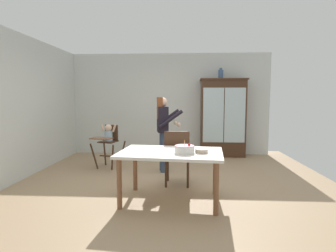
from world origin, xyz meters
name	(u,v)px	position (x,y,z in m)	size (l,w,h in m)	color
ground_plane	(162,182)	(0.00, 0.00, 0.00)	(6.24, 6.24, 0.00)	tan
wall_back	(169,104)	(0.00, 2.63, 1.35)	(5.32, 0.06, 2.70)	silver
wall_left	(17,107)	(-2.63, 0.00, 1.35)	(0.06, 5.32, 2.70)	silver
china_cabinet	(223,118)	(1.40, 2.37, 1.01)	(1.19, 0.48, 2.01)	#422819
ceramic_vase	(221,74)	(1.33, 2.37, 2.13)	(0.13, 0.13, 0.27)	#3D567F
high_chair_with_toddler	(108,138)	(-1.25, 1.00, 0.65)	(0.70, 0.78, 0.95)	#422819
adult_person	(163,125)	(-0.04, 0.76, 0.97)	(0.57, 0.56, 1.53)	#33425B
dining_table	(171,158)	(0.20, -0.90, 0.65)	(1.56, 1.11, 0.74)	silver
birthday_cake	(185,149)	(0.40, -1.00, 0.79)	(0.28, 0.28, 0.19)	white
serving_bowl	(201,151)	(0.64, -0.97, 0.77)	(0.18, 0.18, 0.06)	#C6AD93
dining_chair_far_side	(177,154)	(0.28, -0.20, 0.56)	(0.45, 0.45, 0.96)	#422819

